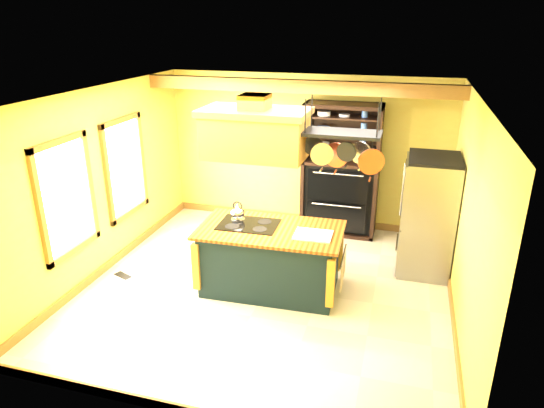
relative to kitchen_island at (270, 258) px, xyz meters
The scene contains 15 objects.
floor 0.47m from the kitchen_island, behind, with size 5.00×5.00×0.00m, color beige.
ceiling 2.23m from the kitchen_island, behind, with size 5.00×5.00×0.00m, color white.
wall_back 2.65m from the kitchen_island, 91.16° to the left, with size 5.00×0.02×2.70m, color gold.
wall_front 2.66m from the kitchen_island, 91.15° to the right, with size 5.00×0.02×2.70m, color gold.
wall_left 2.70m from the kitchen_island, behind, with size 0.02×5.00×2.70m, color gold.
wall_right 2.60m from the kitchen_island, ahead, with size 0.02×5.00×2.70m, color gold.
ceiling_beam 2.72m from the kitchen_island, 91.70° to the left, with size 5.00×0.15×0.20m, color olive.
window_near 2.80m from the kitchen_island, 162.27° to the right, with size 0.06×1.06×1.56m.
window_far 2.75m from the kitchen_island, 166.68° to the left, with size 0.06×1.06×1.56m.
kitchen_island is the anchor object (origin of this frame).
range_hood 1.78m from the kitchen_island, behind, with size 1.36×0.77×0.80m.
pot_rack 1.92m from the kitchen_island, ahead, with size 1.02×0.46×0.87m.
refrigerator 2.40m from the kitchen_island, 29.73° to the left, with size 0.75×0.88×1.72m.
hutch 2.37m from the kitchen_island, 74.65° to the left, with size 1.29×0.58×2.28m.
floor_register 2.27m from the kitchen_island, behind, with size 0.28×0.12×0.01m, color black.
Camera 1 is at (1.71, -5.74, 3.58)m, focal length 32.00 mm.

